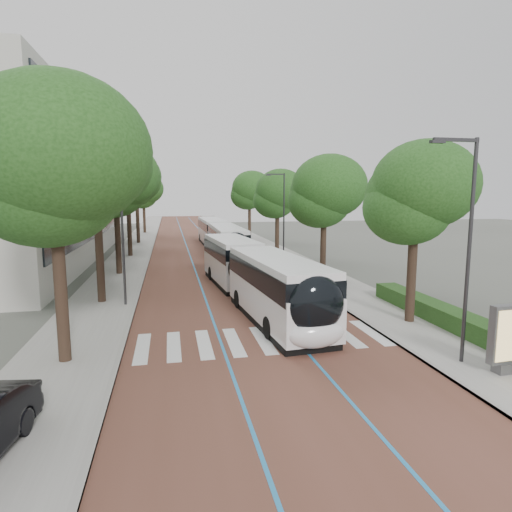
# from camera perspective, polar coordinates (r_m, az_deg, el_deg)

# --- Properties ---
(ground) EXTENTS (160.00, 160.00, 0.00)m
(ground) POSITION_cam_1_polar(r_m,az_deg,el_deg) (17.70, 0.97, -12.27)
(ground) COLOR #51544C
(ground) RESTS_ON ground
(road) EXTENTS (11.00, 140.00, 0.02)m
(road) POSITION_cam_1_polar(r_m,az_deg,el_deg) (56.65, -7.79, 1.85)
(road) COLOR brown
(road) RESTS_ON ground
(sidewalk_left) EXTENTS (4.00, 140.00, 0.12)m
(sidewalk_left) POSITION_cam_1_polar(r_m,az_deg,el_deg) (56.66, -15.39, 1.68)
(sidewalk_left) COLOR gray
(sidewalk_left) RESTS_ON ground
(sidewalk_right) EXTENTS (4.00, 140.00, 0.12)m
(sidewalk_right) POSITION_cam_1_polar(r_m,az_deg,el_deg) (57.60, -0.33, 2.08)
(sidewalk_right) COLOR gray
(sidewalk_right) RESTS_ON ground
(kerb_left) EXTENTS (0.20, 140.00, 0.14)m
(kerb_left) POSITION_cam_1_polar(r_m,az_deg,el_deg) (56.56, -13.47, 1.74)
(kerb_left) COLOR gray
(kerb_left) RESTS_ON ground
(kerb_right) EXTENTS (0.20, 140.00, 0.14)m
(kerb_right) POSITION_cam_1_polar(r_m,az_deg,el_deg) (57.27, -2.19, 2.03)
(kerb_right) COLOR gray
(kerb_right) RESTS_ON ground
(zebra_crossing) EXTENTS (10.55, 3.60, 0.01)m
(zebra_crossing) POSITION_cam_1_polar(r_m,az_deg,el_deg) (18.65, 0.90, -11.10)
(zebra_crossing) COLOR silver
(zebra_crossing) RESTS_ON ground
(lane_line_left) EXTENTS (0.12, 126.00, 0.01)m
(lane_line_left) POSITION_cam_1_polar(r_m,az_deg,el_deg) (56.57, -9.41, 1.82)
(lane_line_left) COLOR #257EBC
(lane_line_left) RESTS_ON road
(lane_line_right) EXTENTS (0.12, 126.00, 0.01)m
(lane_line_right) POSITION_cam_1_polar(r_m,az_deg,el_deg) (56.77, -6.18, 1.90)
(lane_line_right) COLOR #257EBC
(lane_line_right) RESTS_ON road
(hedge) EXTENTS (1.20, 14.00, 0.80)m
(hedge) POSITION_cam_1_polar(r_m,az_deg,el_deg) (21.34, 25.84, -8.05)
(hedge) COLOR #1B3B14
(hedge) RESTS_ON sidewalk_right
(streetlight_near) EXTENTS (1.82, 0.20, 8.00)m
(streetlight_near) POSITION_cam_1_polar(r_m,az_deg,el_deg) (16.74, 26.18, 2.66)
(streetlight_near) COLOR #2F2F32
(streetlight_near) RESTS_ON sidewalk_right
(streetlight_far) EXTENTS (1.82, 0.20, 8.00)m
(streetlight_far) POSITION_cam_1_polar(r_m,az_deg,el_deg) (39.56, 3.49, 6.19)
(streetlight_far) COLOR #2F2F32
(streetlight_far) RESTS_ON sidewalk_right
(lamp_post_left) EXTENTS (0.14, 0.14, 8.00)m
(lamp_post_left) POSITION_cam_1_polar(r_m,az_deg,el_deg) (24.41, -17.37, 2.96)
(lamp_post_left) COLOR #2F2F32
(lamp_post_left) RESTS_ON sidewalk_left
(trees_left) EXTENTS (6.25, 61.03, 9.90)m
(trees_left) POSITION_cam_1_polar(r_m,az_deg,el_deg) (40.32, -17.28, 9.05)
(trees_left) COLOR black
(trees_left) RESTS_ON ground
(trees_right) EXTENTS (5.61, 47.22, 8.96)m
(trees_right) POSITION_cam_1_polar(r_m,az_deg,el_deg) (41.68, 4.27, 8.21)
(trees_right) COLOR black
(trees_right) RESTS_ON ground
(lead_bus) EXTENTS (4.11, 18.54, 3.20)m
(lead_bus) POSITION_cam_1_polar(r_m,az_deg,el_deg) (24.39, -0.20, -2.59)
(lead_bus) COLOR black
(lead_bus) RESTS_ON ground
(bus_queued_0) EXTENTS (2.59, 12.41, 3.20)m
(bus_queued_0) POSITION_cam_1_polar(r_m,az_deg,el_deg) (40.54, -3.84, 1.70)
(bus_queued_0) COLOR silver
(bus_queued_0) RESTS_ON ground
(bus_queued_1) EXTENTS (2.75, 12.44, 3.20)m
(bus_queued_1) POSITION_cam_1_polar(r_m,az_deg,el_deg) (53.16, -5.79, 3.22)
(bus_queued_1) COLOR silver
(bus_queued_1) RESTS_ON ground
(ad_panel) EXTENTS (1.17, 0.48, 2.39)m
(ad_panel) POSITION_cam_1_polar(r_m,az_deg,el_deg) (17.01, 30.24, -9.39)
(ad_panel) COLOR #59595B
(ad_panel) RESTS_ON sidewalk_right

